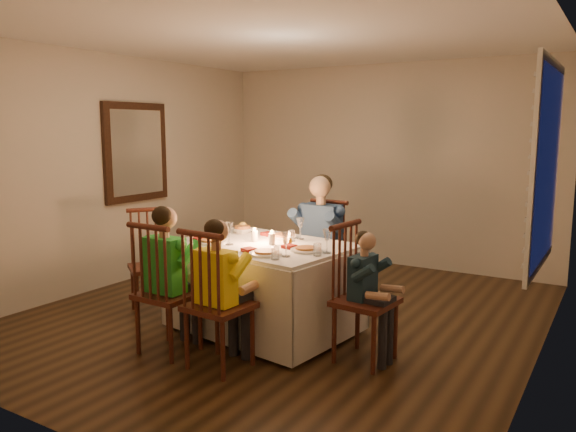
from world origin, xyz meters
The scene contains 26 objects.
ground centered at (0.00, 0.00, 0.00)m, with size 5.00×5.00×0.00m, color black.
wall_left centered at (-2.25, 0.00, 1.30)m, with size 0.02×5.00×2.60m, color #BAB49F.
wall_right centered at (2.25, 0.00, 1.30)m, with size 0.02×5.00×2.60m, color #BAB49F.
wall_back centered at (0.00, 2.50, 1.30)m, with size 4.50×0.02×2.60m, color #BAB49F.
ceiling centered at (0.00, 0.00, 2.60)m, with size 5.00×5.00×0.00m, color white.
dining_table centered at (0.07, -0.43, 0.56)m, with size 1.64×1.28×0.76m.
chair_adult centered at (0.18, 0.39, 0.00)m, with size 0.44×0.42×1.07m, color #3C1710, non-canonical shape.
chair_near_left centered at (-0.31, -1.25, 0.00)m, with size 0.44×0.42×1.07m, color #3C1710, non-canonical shape.
chair_near_right centered at (0.22, -1.27, 0.00)m, with size 0.44×0.42×1.07m, color #3C1710, non-canonical shape.
chair_end centered at (1.11, -0.60, 0.00)m, with size 0.44×0.42×1.07m, color #3C1710, non-canonical shape.
chair_extra centered at (-1.13, -0.60, 0.00)m, with size 0.42×0.40×1.01m, color #3C1710, non-canonical shape.
adult centered at (0.18, 0.39, 0.00)m, with size 0.50×0.46×1.33m, color #2F4A76, non-canonical shape.
child_green centered at (-0.31, -1.25, 0.00)m, with size 0.42×0.39×1.19m, color green, non-canonical shape.
child_yellow centered at (0.22, -1.27, 0.00)m, with size 0.39×0.36×1.13m, color yellow, non-canonical shape.
child_teal centered at (1.11, -0.60, 0.00)m, with size 0.32×0.30×1.02m, color #172C39, non-canonical shape.
setting_adult centered at (0.07, -0.13, 0.80)m, with size 0.26×0.26×0.02m, color white.
setting_green centered at (-0.33, -0.67, 0.80)m, with size 0.26×0.26×0.02m, color white.
setting_yellow centered at (0.33, -0.80, 0.80)m, with size 0.26×0.26×0.02m, color white.
setting_teal centered at (0.54, -0.52, 0.80)m, with size 0.26×0.26×0.02m, color white.
candle_left centered at (-0.04, -0.42, 0.84)m, with size 0.06×0.06×0.10m, color white.
candle_right centered at (0.16, -0.45, 0.84)m, with size 0.06×0.06×0.10m, color white.
squash centered at (-0.44, -0.05, 0.83)m, with size 0.09×0.09×0.09m, color gold.
orange_fruit centered at (0.30, -0.41, 0.83)m, with size 0.08×0.08×0.08m, color orange.
serving_bowl centered at (-0.39, -0.12, 0.81)m, with size 0.19×0.19×0.05m, color white.
wall_mirror centered at (-2.22, 0.30, 1.50)m, with size 0.06×0.95×1.15m.
window_blinds centered at (2.21, 0.10, 1.50)m, with size 0.07×1.34×1.54m.
Camera 1 is at (2.74, -4.43, 1.78)m, focal length 35.00 mm.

